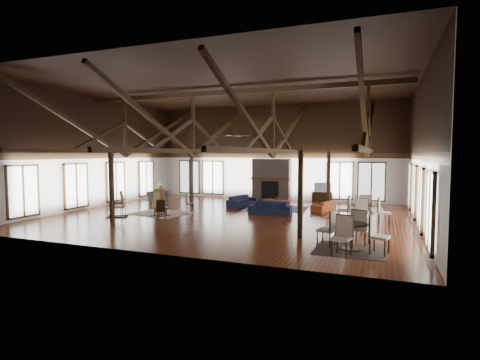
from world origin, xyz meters
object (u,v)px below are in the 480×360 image
at_px(sofa_orange, 324,206).
at_px(coffee_table, 276,201).
at_px(tv_console, 322,197).
at_px(sofa_navy_front, 270,208).
at_px(cafe_table_far, 364,210).
at_px(armchair, 158,197).
at_px(cafe_table_near, 352,231).
at_px(sofa_navy_left, 243,201).

distance_m(sofa_orange, coffee_table, 2.49).
height_order(sofa_orange, tv_console, tv_console).
xyz_separation_m(sofa_navy_front, coffee_table, (-0.23, 1.80, 0.12)).
relative_size(coffee_table, cafe_table_far, 0.63).
xyz_separation_m(armchair, cafe_table_near, (11.69, -7.28, 0.23)).
bearing_deg(cafe_table_far, cafe_table_near, -91.36).
distance_m(sofa_orange, armchair, 9.72).
bearing_deg(cafe_table_near, armchair, 148.09).
relative_size(sofa_navy_front, armchair, 1.95).
bearing_deg(cafe_table_far, sofa_navy_front, 167.56).
xyz_separation_m(sofa_navy_left, cafe_table_near, (6.43, -7.68, 0.27)).
relative_size(armchair, tv_console, 0.88).
xyz_separation_m(coffee_table, cafe_table_near, (4.45, -7.41, 0.15)).
bearing_deg(coffee_table, sofa_orange, 25.95).
bearing_deg(sofa_orange, sofa_navy_front, -29.73).
distance_m(sofa_orange, tv_console, 3.60).
bearing_deg(cafe_table_far, tv_console, 112.30).
xyz_separation_m(cafe_table_near, cafe_table_far, (0.11, 4.66, -0.01)).
bearing_deg(armchair, tv_console, -69.94).
relative_size(coffee_table, tv_console, 1.14).
relative_size(sofa_orange, cafe_table_near, 0.76).
height_order(sofa_orange, cafe_table_far, cafe_table_far).
distance_m(sofa_navy_left, armchair, 5.27).
bearing_deg(tv_console, sofa_navy_front, -106.11).
bearing_deg(sofa_navy_front, sofa_orange, 38.77).
relative_size(sofa_orange, coffee_table, 1.24).
height_order(sofa_navy_left, cafe_table_near, cafe_table_near).
bearing_deg(armchair, coffee_table, -92.42).
height_order(sofa_navy_front, sofa_orange, sofa_navy_front).
height_order(sofa_navy_front, coffee_table, sofa_navy_front).
relative_size(cafe_table_near, tv_console, 1.86).
distance_m(sofa_navy_left, cafe_table_far, 7.21).
height_order(sofa_orange, armchair, armchair).
height_order(sofa_orange, coffee_table, sofa_orange).
bearing_deg(sofa_orange, sofa_navy_left, -72.48).
xyz_separation_m(sofa_orange, tv_console, (-0.61, 3.55, 0.05)).
bearing_deg(sofa_orange, cafe_table_near, 31.75).
height_order(sofa_navy_left, coffee_table, sofa_navy_left).
relative_size(sofa_navy_front, sofa_orange, 1.20).
distance_m(sofa_navy_front, coffee_table, 1.82).
xyz_separation_m(coffee_table, cafe_table_far, (4.56, -2.76, 0.15)).
distance_m(sofa_navy_front, armchair, 7.66).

